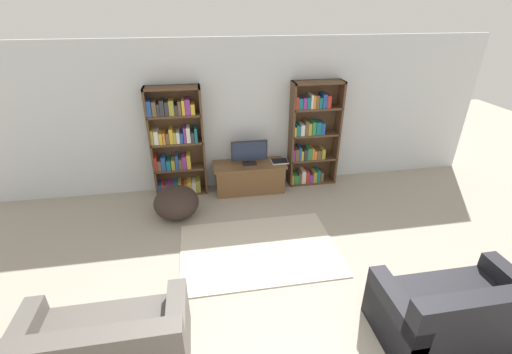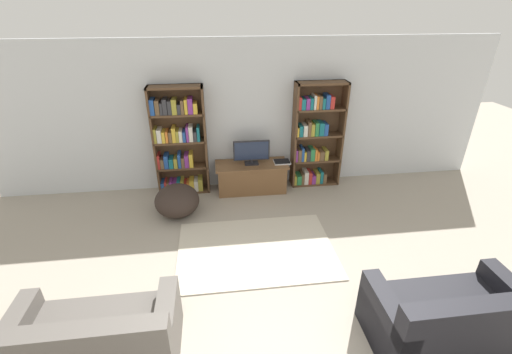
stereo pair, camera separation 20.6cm
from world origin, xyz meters
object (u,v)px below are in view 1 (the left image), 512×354
(tv_stand, at_px, (249,177))
(television, at_px, (249,152))
(couch_right_sofa, at_px, (456,315))
(beanbag_ottoman, at_px, (176,203))
(couch_left_sectional, at_px, (104,349))
(bookshelf_right, at_px, (311,136))
(bookshelf_left, at_px, (176,144))
(laptop, at_px, (280,161))

(tv_stand, relative_size, television, 2.02)
(couch_right_sofa, xyz_separation_m, beanbag_ottoman, (-2.84, 2.73, -0.04))
(television, xyz_separation_m, couch_left_sectional, (-1.83, -3.18, -0.48))
(couch_left_sectional, height_order, couch_right_sofa, couch_right_sofa)
(bookshelf_right, bearing_deg, couch_right_sofa, -83.45)
(bookshelf_left, distance_m, couch_left_sectional, 3.44)
(bookshelf_right, height_order, tv_stand, bookshelf_right)
(laptop, height_order, couch_right_sofa, couch_right_sofa)
(couch_left_sectional, distance_m, couch_right_sofa, 3.40)
(couch_left_sectional, relative_size, beanbag_ottoman, 2.15)
(bookshelf_right, bearing_deg, bookshelf_left, -179.92)
(laptop, bearing_deg, tv_stand, 178.58)
(laptop, relative_size, couch_left_sectional, 0.19)
(beanbag_ottoman, bearing_deg, television, 27.27)
(bookshelf_left, distance_m, couch_right_sofa, 4.55)
(bookshelf_right, relative_size, laptop, 6.59)
(bookshelf_left, relative_size, bookshelf_right, 1.00)
(television, bearing_deg, beanbag_ottoman, -152.73)
(laptop, height_order, beanbag_ottoman, laptop)
(tv_stand, xyz_separation_m, couch_right_sofa, (1.57, -3.40, 0.03))
(bookshelf_left, distance_m, bookshelf_right, 2.39)
(bookshelf_right, xyz_separation_m, couch_right_sofa, (0.41, -3.54, -0.61))
(bookshelf_left, height_order, tv_stand, bookshelf_left)
(television, height_order, couch_right_sofa, television)
(tv_stand, xyz_separation_m, couch_left_sectional, (-1.83, -3.18, 0.01))
(bookshelf_left, relative_size, television, 3.01)
(couch_left_sectional, bearing_deg, bookshelf_left, 79.83)
(tv_stand, distance_m, couch_left_sectional, 3.67)
(television, bearing_deg, bookshelf_right, 7.46)
(bookshelf_right, relative_size, television, 3.01)
(bookshelf_right, xyz_separation_m, television, (-1.16, -0.15, -0.16))
(laptop, height_order, couch_left_sectional, couch_left_sectional)
(bookshelf_right, distance_m, couch_left_sectional, 4.52)
(tv_stand, bearing_deg, couch_right_sofa, -65.21)
(laptop, bearing_deg, couch_left_sectional, -126.82)
(bookshelf_right, bearing_deg, beanbag_ottoman, -161.63)
(bookshelf_left, bearing_deg, beanbag_ottoman, -92.98)
(tv_stand, distance_m, television, 0.49)
(couch_left_sectional, bearing_deg, laptop, 53.18)
(tv_stand, height_order, beanbag_ottoman, tv_stand)
(couch_left_sectional, bearing_deg, tv_stand, 60.14)
(couch_right_sofa, bearing_deg, bookshelf_right, 96.55)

